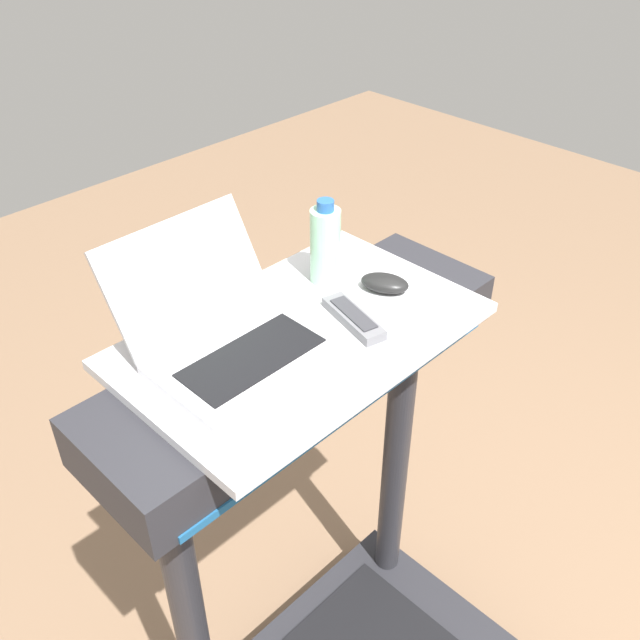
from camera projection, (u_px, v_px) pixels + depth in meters
name	position (u px, v px, depth m)	size (l,w,h in m)	color
desk_board	(301.00, 335.00, 1.35)	(0.68, 0.43, 0.02)	silver
laptop	(226.00, 330.00, 1.27)	(0.31, 0.32, 0.21)	#B7B7BC
computer_mouse	(385.00, 283.00, 1.45)	(0.06, 0.10, 0.03)	black
water_bottle	(325.00, 245.00, 1.44)	(0.06, 0.06, 0.18)	#9EDBB2
tv_remote	(353.00, 318.00, 1.36)	(0.08, 0.17, 0.02)	slate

